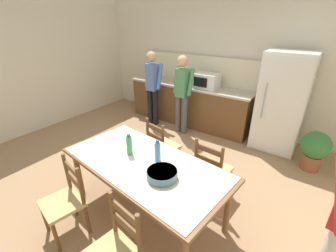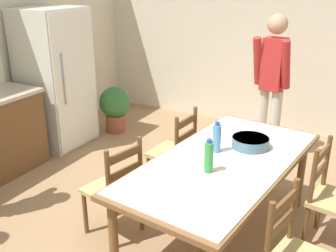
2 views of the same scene
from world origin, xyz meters
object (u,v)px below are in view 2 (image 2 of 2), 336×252
dining_table (223,168)px  chair_side_far_left (115,189)px  chair_side_near_right (333,199)px  person_by_table (272,80)px  chair_side_far_right (175,152)px  bottle_off_centre (217,138)px  bottle_near_centre (209,157)px  potted_plant (115,106)px  refrigerator (56,79)px  serving_bowl (250,142)px

dining_table → chair_side_far_left: (-0.36, 0.83, -0.25)m
chair_side_near_right → person_by_table: person_by_table is taller
chair_side_far_right → person_by_table: size_ratio=0.52×
bottle_off_centre → chair_side_far_left: bottle_off_centre is taller
chair_side_near_right → chair_side_far_right: size_ratio=1.00×
chair_side_near_right → person_by_table: bearing=40.6°
bottle_off_centre → person_by_table: person_by_table is taller
dining_table → bottle_near_centre: bearing=173.3°
chair_side_far_left → potted_plant: (1.99, 1.43, -0.06)m
chair_side_far_right → chair_side_far_left: bearing=-2.1°
chair_side_far_right → potted_plant: 1.88m
refrigerator → person_by_table: bearing=-70.9°
chair_side_near_right → chair_side_far_right: (0.18, 1.56, 0.00)m
chair_side_near_right → chair_side_far_left: (-0.72, 1.66, 0.00)m
bottle_off_centre → chair_side_far_right: size_ratio=0.30×
refrigerator → chair_side_far_right: 2.05m
chair_side_far_right → refrigerator: bearing=-97.3°
chair_side_far_right → bottle_near_centre: bearing=45.9°
refrigerator → bottle_near_centre: (-1.20, -2.66, -0.01)m
chair_side_far_right → potted_plant: bearing=-120.7°
chair_side_near_right → chair_side_far_left: 1.81m
chair_side_far_left → potted_plant: size_ratio=1.36×
bottle_near_centre → serving_bowl: (0.59, -0.14, -0.07)m
bottle_near_centre → chair_side_far_left: (-0.11, 0.80, -0.44)m
refrigerator → dining_table: (-0.95, -2.69, -0.21)m
dining_table → chair_side_near_right: bearing=-66.6°
chair_side_far_right → person_by_table: (1.31, -0.62, 0.54)m
bottle_off_centre → chair_side_far_right: (0.43, 0.62, -0.44)m
potted_plant → refrigerator: bearing=147.4°
bottle_off_centre → potted_plant: (1.51, 2.15, -0.50)m
chair_side_near_right → chair_side_far_left: size_ratio=1.00×
serving_bowl → potted_plant: size_ratio=0.48×
refrigerator → serving_bowl: 2.87m
refrigerator → chair_side_far_right: refrigerator is taller
bottle_near_centre → chair_side_near_right: (0.61, -0.86, -0.44)m
serving_bowl → potted_plant: serving_bowl is taller
chair_side_near_right → potted_plant: (1.27, 3.09, -0.06)m
dining_table → serving_bowl: bearing=-18.5°
dining_table → chair_side_far_right: (0.54, 0.73, -0.25)m
chair_side_far_left → bottle_near_centre: bearing=110.4°
dining_table → serving_bowl: 0.38m
refrigerator → chair_side_far_left: (-1.32, -1.86, -0.45)m
chair_side_far_left → refrigerator: bearing=-113.0°
refrigerator → chair_side_far_left: size_ratio=1.96×
dining_table → person_by_table: bearing=3.3°
chair_side_far_right → person_by_table: 1.54m
bottle_off_centre → chair_side_near_right: bearing=-75.4°
potted_plant → chair_side_far_left: bearing=-144.3°
bottle_near_centre → serving_bowl: size_ratio=0.84×
chair_side_far_left → person_by_table: 2.39m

